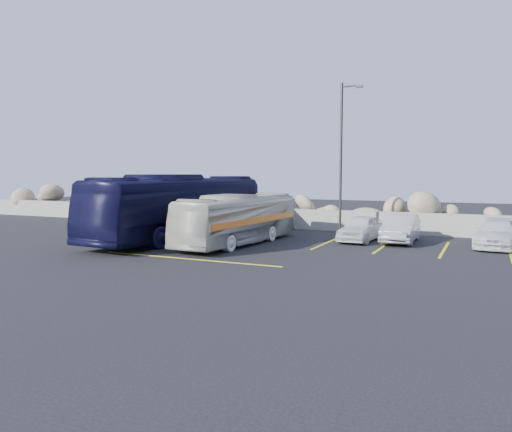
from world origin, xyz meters
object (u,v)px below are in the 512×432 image
at_px(lamppost, 342,155).
at_px(vintage_bus, 239,219).
at_px(car_c, 497,234).
at_px(car_a, 361,228).
at_px(tour_coach, 180,207).
at_px(car_b, 401,229).

relative_size(lamppost, vintage_bus, 0.94).
height_order(lamppost, car_c, lamppost).
height_order(car_a, car_c, car_a).
bearing_deg(lamppost, vintage_bus, -127.46).
height_order(lamppost, car_a, lamppost).
xyz_separation_m(vintage_bus, tour_coach, (-3.50, 0.28, 0.46)).
bearing_deg(car_b, car_a, -169.62).
xyz_separation_m(tour_coach, car_a, (8.50, 3.16, -1.00)).
bearing_deg(car_a, vintage_bus, -140.92).
xyz_separation_m(car_a, car_b, (1.86, 0.36, 0.02)).
xyz_separation_m(lamppost, tour_coach, (-7.14, -4.48, -2.65)).
bearing_deg(car_a, lamppost, 140.47).
distance_m(car_b, car_c, 4.22).
xyz_separation_m(tour_coach, car_b, (10.36, 3.53, -0.98)).
relative_size(vintage_bus, car_c, 2.00).
distance_m(tour_coach, car_a, 9.12).
bearing_deg(car_b, vintage_bus, -151.63).
relative_size(car_a, car_b, 0.93).
bearing_deg(car_c, vintage_bus, -154.79).
bearing_deg(vintage_bus, tour_coach, 179.09).
height_order(vintage_bus, car_b, vintage_bus).
relative_size(lamppost, car_a, 2.12).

